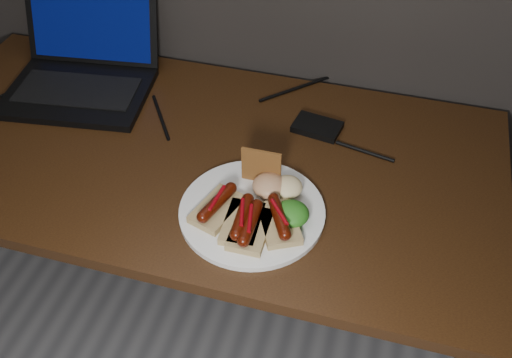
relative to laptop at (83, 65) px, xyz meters
The scene contains 13 objects.
desk 0.43m from the laptop, 26.35° to the right, with size 1.40×0.70×0.75m.
laptop is the anchor object (origin of this frame).
hard_drive 0.63m from the laptop, ahead, with size 0.11×0.07×0.02m, color black.
desk_cables 0.33m from the laptop, ahead, with size 1.00×0.37×0.01m.
plate 0.64m from the laptop, 31.14° to the right, with size 0.30×0.30×0.01m, color silver.
bread_sausage_left 0.60m from the laptop, 36.42° to the right, with size 0.10×0.13×0.04m.
bread_sausage_center 0.67m from the laptop, 34.99° to the right, with size 0.08×0.12×0.04m.
bread_sausage_right 0.71m from the laptop, 30.48° to the right, with size 0.11×0.13×0.04m.
bread_sausage_extra 0.69m from the laptop, 34.82° to the right, with size 0.07×0.12×0.04m.
crispbread 0.60m from the laptop, 24.38° to the right, with size 0.09×0.01×0.09m, color brown.
salad_greens 0.72m from the laptop, 28.16° to the right, with size 0.07×0.07×0.04m, color #165410.
salsa_mound 0.64m from the laptop, 25.72° to the right, with size 0.07×0.07×0.04m, color maroon.
coleslaw_mound 0.66m from the laptop, 23.72° to the right, with size 0.06×0.06×0.04m, color silver.
Camera 1 is at (0.41, 0.47, 1.61)m, focal length 40.00 mm.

